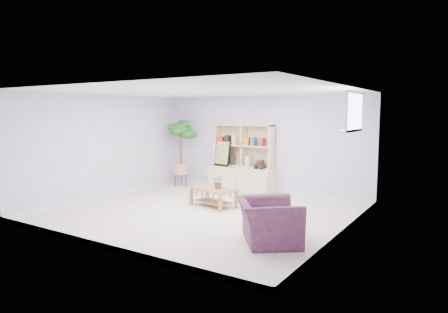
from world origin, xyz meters
The scene contains 14 objects.
floor centered at (0.00, 0.00, 0.00)m, with size 5.50×5.00×0.01m, color beige.
ceiling centered at (0.00, 0.00, 2.40)m, with size 5.50×5.00×0.01m, color white.
walls centered at (0.00, 0.00, 1.20)m, with size 5.51×5.01×2.40m.
baseboard centered at (0.00, 0.00, 0.05)m, with size 5.50×5.00×0.10m, color white, non-canonical shape.
window centered at (2.73, 0.60, 2.00)m, with size 0.10×0.98×0.68m, color silver, non-canonical shape.
window_sill centered at (2.67, 0.60, 1.68)m, with size 0.14×1.00×0.04m, color white.
storage_unit centered at (-0.42, 2.24, 0.85)m, with size 1.69×0.57×1.69m, color beige, non-canonical shape.
poster centered at (-0.94, 2.16, 0.96)m, with size 0.47×0.11×0.64m, color #FCEF0A, non-canonical shape.
toy_truck centered at (0.14, 2.17, 0.72)m, with size 0.31×0.21×0.16m, color black, non-canonical shape.
coffee_table centered at (-0.15, 0.59, 0.20)m, with size 0.98×0.53×0.40m, color #A57A49, non-canonical shape.
table_plant centered at (-0.03, 0.60, 0.54)m, with size 0.25×0.22×0.28m, color #18501C.
floor_tree centered at (-2.19, 2.05, 0.90)m, with size 0.66×0.66×1.80m, color #144019, non-canonical shape.
armchair centered at (1.88, -0.91, 0.38)m, with size 1.02×0.89×0.76m, color navy.
sill_plant centered at (2.67, 0.55, 1.81)m, with size 0.12×0.10×0.22m, color #144019.
Camera 1 is at (4.52, -6.28, 1.98)m, focal length 32.00 mm.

